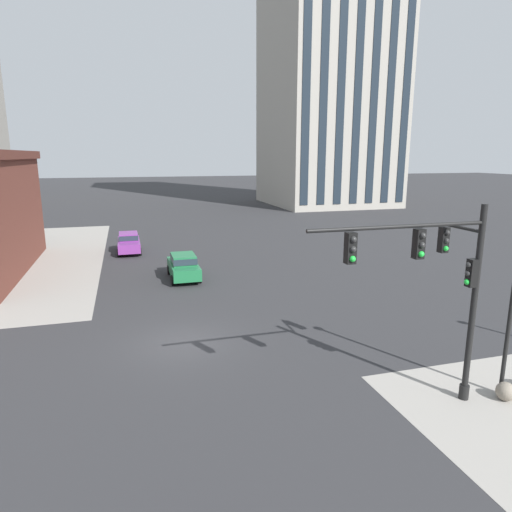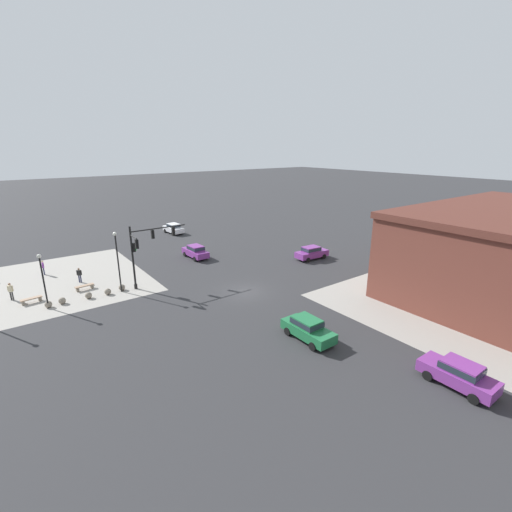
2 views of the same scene
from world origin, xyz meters
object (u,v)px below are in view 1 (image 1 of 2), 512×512
(traffic_signal_main, at_px, (443,277))
(car_main_northbound_near, at_px, (129,242))
(bollard_sphere_curb_a, at_px, (506,391))
(car_main_southbound_far, at_px, (183,265))

(traffic_signal_main, height_order, car_main_northbound_near, traffic_signal_main)
(bollard_sphere_curb_a, distance_m, car_main_northbound_near, 30.23)
(bollard_sphere_curb_a, relative_size, car_main_northbound_near, 0.14)
(car_main_northbound_near, bearing_deg, bollard_sphere_curb_a, -67.02)
(car_main_northbound_near, height_order, car_main_southbound_far, same)
(traffic_signal_main, relative_size, bollard_sphere_curb_a, 10.40)
(bollard_sphere_curb_a, bearing_deg, car_main_southbound_far, 114.76)
(bollard_sphere_curb_a, distance_m, car_main_southbound_far, 20.12)
(car_main_northbound_near, distance_m, car_main_southbound_far, 10.15)
(bollard_sphere_curb_a, xyz_separation_m, car_main_southbound_far, (-8.42, 18.26, 0.60))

